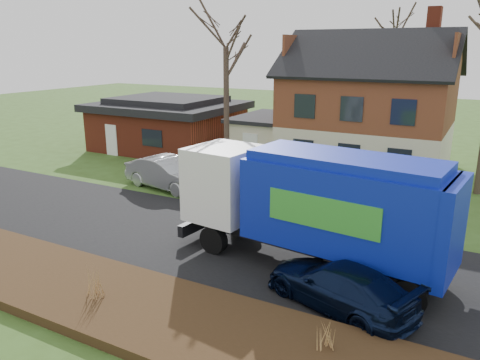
% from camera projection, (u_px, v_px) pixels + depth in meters
% --- Properties ---
extents(ground, '(120.00, 120.00, 0.00)m').
position_uv_depth(ground, '(219.00, 242.00, 17.74)').
color(ground, '#334E1A').
rests_on(ground, ground).
extents(road, '(80.00, 7.00, 0.02)m').
position_uv_depth(road, '(219.00, 241.00, 17.73)').
color(road, black).
rests_on(road, ground).
extents(mulch_verge, '(80.00, 3.50, 0.30)m').
position_uv_depth(mulch_verge, '(123.00, 303.00, 13.21)').
color(mulch_verge, '#312110').
rests_on(mulch_verge, ground).
extents(main_house, '(12.95, 8.95, 9.26)m').
position_uv_depth(main_house, '(360.00, 101.00, 27.72)').
color(main_house, beige).
rests_on(main_house, ground).
extents(ranch_house, '(9.80, 8.20, 3.70)m').
position_uv_depth(ranch_house, '(169.00, 123.00, 33.73)').
color(ranch_house, maroon).
rests_on(ranch_house, ground).
extents(garbage_truck, '(9.47, 3.49, 3.97)m').
position_uv_depth(garbage_truck, '(315.00, 202.00, 15.10)').
color(garbage_truck, black).
rests_on(garbage_truck, ground).
extents(silver_sedan, '(5.22, 2.62, 1.64)m').
position_uv_depth(silver_sedan, '(168.00, 173.00, 24.22)').
color(silver_sedan, '#979B9E').
rests_on(silver_sedan, ground).
extents(navy_wagon, '(4.90, 3.32, 1.32)m').
position_uv_depth(navy_wagon, '(339.00, 286.00, 13.13)').
color(navy_wagon, black).
rests_on(navy_wagon, ground).
extents(tree_front_west, '(3.33, 3.33, 9.89)m').
position_uv_depth(tree_front_west, '(226.00, 26.00, 23.76)').
color(tree_front_west, '#403026').
rests_on(tree_front_west, ground).
extents(tree_back, '(3.44, 3.44, 10.90)m').
position_uv_depth(tree_back, '(397.00, 17.00, 31.77)').
color(tree_back, '#3F3025').
rests_on(tree_back, ground).
extents(grass_clump_mid, '(0.36, 0.30, 1.00)m').
position_uv_depth(grass_clump_mid, '(93.00, 281.00, 13.09)').
color(grass_clump_mid, '#A77C49').
rests_on(grass_clump_mid, mulch_verge).
extents(grass_clump_east, '(0.30, 0.25, 0.75)m').
position_uv_depth(grass_clump_east, '(326.00, 335.00, 10.86)').
color(grass_clump_east, tan).
rests_on(grass_clump_east, mulch_verge).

